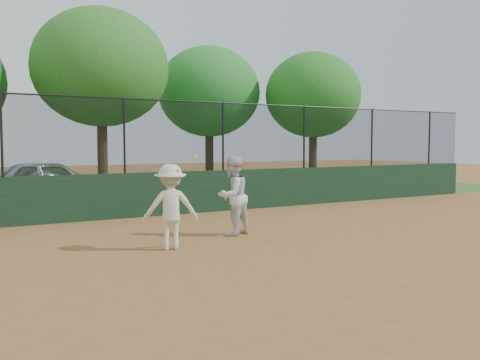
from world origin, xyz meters
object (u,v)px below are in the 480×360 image
tree_3 (209,92)px  tree_4 (313,95)px  parked_car (52,182)px  player_second (233,196)px  player_main (171,207)px  tree_2 (101,68)px

tree_3 → tree_4: size_ratio=1.04×
parked_car → player_second: bearing=-159.4°
parked_car → tree_3: bearing=-64.4°
player_main → player_second: bearing=22.6°
parked_car → tree_4: (10.96, 0.37, 3.30)m
tree_4 → player_main: bearing=-139.8°
tree_2 → player_main: bearing=-99.4°
player_second → player_main: (-1.78, -0.74, -0.06)m
player_main → tree_3: bearing=59.1°
player_main → tree_2: tree_2 is taller
player_main → tree_3: (6.74, 11.24, 3.38)m
player_second → player_main: 1.93m
tree_3 → tree_4: (3.81, -2.34, -0.15)m
player_second → tree_2: bearing=-108.8°
parked_car → player_second: size_ratio=2.54×
parked_car → tree_3: 8.38m
parked_car → player_second: 8.09m
player_main → tree_4: tree_4 is taller
player_second → tree_3: (4.95, 10.50, 3.33)m
player_second → player_main: size_ratio=0.97×
tree_4 → parked_car: bearing=-178.1°
parked_car → player_main: bearing=-172.4°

